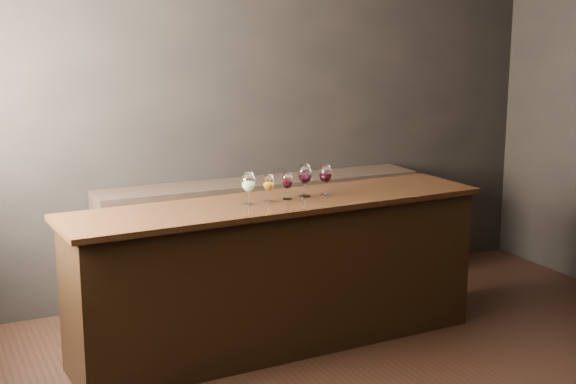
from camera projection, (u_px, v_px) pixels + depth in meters
name	position (u px, v px, depth m)	size (l,w,h in m)	color
room_shell	(376.00, 83.00, 4.23)	(5.02, 4.52, 2.81)	black
bar_counter	(278.00, 277.00, 5.28)	(2.74, 0.59, 0.96)	black
bar_top	(278.00, 203.00, 5.18)	(2.83, 0.66, 0.04)	black
back_bar_shelf	(262.00, 238.00, 6.28)	(2.58, 0.40, 0.93)	black
glass_white	(249.00, 183.00, 5.04)	(0.09, 0.09, 0.21)	white
glass_amber	(269.00, 183.00, 5.13)	(0.07, 0.07, 0.17)	white
glass_red_a	(287.00, 181.00, 5.20)	(0.07, 0.07, 0.18)	white
glass_red_b	(305.00, 175.00, 5.27)	(0.09, 0.09, 0.21)	white
glass_red_c	(325.00, 174.00, 5.32)	(0.09, 0.09, 0.20)	white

